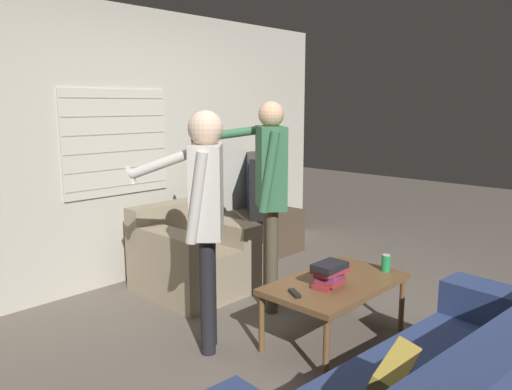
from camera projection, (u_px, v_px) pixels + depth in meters
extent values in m
plane|color=#665B51|center=(296.00, 344.00, 3.52)|extent=(16.00, 16.00, 0.00)
cube|color=#BCB7A8|center=(129.00, 147.00, 4.67)|extent=(5.20, 0.06, 2.55)
cube|color=beige|center=(117.00, 143.00, 4.52)|extent=(1.06, 0.02, 0.96)
cube|color=gray|center=(119.00, 186.00, 4.59)|extent=(1.04, 0.00, 0.01)
cube|color=gray|center=(119.00, 169.00, 4.56)|extent=(1.04, 0.00, 0.01)
cube|color=gray|center=(118.00, 151.00, 4.53)|extent=(1.04, 0.00, 0.01)
cube|color=gray|center=(117.00, 134.00, 4.50)|extent=(1.04, 0.00, 0.01)
cube|color=gray|center=(116.00, 116.00, 4.47)|extent=(1.04, 0.00, 0.01)
cube|color=gray|center=(115.00, 98.00, 4.45)|extent=(1.04, 0.00, 0.01)
cube|color=gray|center=(194.00, 268.00, 4.49)|extent=(0.84, 0.91, 0.43)
cube|color=gray|center=(169.00, 221.00, 4.67)|extent=(0.84, 0.20, 0.34)
cube|color=gray|center=(219.00, 229.00, 4.65)|extent=(0.24, 0.91, 0.19)
cube|color=gray|center=(166.00, 241.00, 4.23)|extent=(0.24, 0.91, 0.19)
cube|color=brown|center=(336.00, 284.00, 3.49)|extent=(1.03, 0.61, 0.04)
cylinder|color=brown|center=(262.00, 324.00, 3.38)|extent=(0.04, 0.04, 0.41)
cylinder|color=brown|center=(341.00, 287.00, 4.05)|extent=(0.04, 0.04, 0.41)
cylinder|color=brown|center=(326.00, 350.00, 3.01)|extent=(0.04, 0.04, 0.41)
cylinder|color=brown|center=(402.00, 305.00, 3.69)|extent=(0.04, 0.04, 0.41)
cube|color=#4C3D2D|center=(257.00, 234.00, 5.57)|extent=(0.99, 0.58, 0.49)
cube|color=black|center=(257.00, 184.00, 5.47)|extent=(0.74, 0.77, 0.64)
cube|color=navy|center=(248.00, 184.00, 5.46)|extent=(0.52, 0.55, 0.52)
cylinder|color=black|center=(208.00, 297.00, 3.32)|extent=(0.10, 0.10, 0.81)
cylinder|color=black|center=(209.00, 289.00, 3.46)|extent=(0.10, 0.10, 0.81)
cube|color=beige|center=(207.00, 191.00, 3.26)|extent=(0.41, 0.40, 0.61)
sphere|color=beige|center=(205.00, 128.00, 3.19)|extent=(0.23, 0.23, 0.23)
cylinder|color=beige|center=(197.00, 198.00, 3.06)|extent=(0.16, 0.16, 0.58)
cylinder|color=beige|center=(170.00, 161.00, 3.43)|extent=(0.44, 0.45, 0.26)
cube|color=white|center=(131.00, 175.00, 3.45)|extent=(0.08, 0.08, 0.13)
cylinder|color=#4C4233|center=(272.00, 261.00, 3.99)|extent=(0.10, 0.10, 0.86)
cylinder|color=#4C4233|center=(269.00, 256.00, 4.13)|extent=(0.10, 0.10, 0.86)
cube|color=#336642|center=(271.00, 167.00, 3.92)|extent=(0.40, 0.43, 0.64)
sphere|color=tan|center=(271.00, 114.00, 3.85)|extent=(0.20, 0.20, 0.20)
cylinder|color=#336642|center=(269.00, 172.00, 3.71)|extent=(0.17, 0.16, 0.61)
cylinder|color=#336642|center=(230.00, 134.00, 4.05)|extent=(0.52, 0.44, 0.14)
cube|color=black|center=(193.00, 139.00, 4.02)|extent=(0.06, 0.06, 0.13)
cube|color=maroon|center=(328.00, 284.00, 3.38)|extent=(0.24, 0.15, 0.03)
cube|color=maroon|center=(330.00, 281.00, 3.36)|extent=(0.21, 0.17, 0.03)
cube|color=#75387F|center=(329.00, 275.00, 3.37)|extent=(0.20, 0.18, 0.04)
cube|color=maroon|center=(330.00, 270.00, 3.36)|extent=(0.24, 0.18, 0.03)
cube|color=black|center=(330.00, 266.00, 3.33)|extent=(0.24, 0.16, 0.04)
cylinder|color=#238E47|center=(386.00, 263.00, 3.69)|extent=(0.07, 0.07, 0.12)
cylinder|color=silver|center=(386.00, 255.00, 3.68)|extent=(0.06, 0.06, 0.00)
cube|color=black|center=(295.00, 293.00, 3.23)|extent=(0.10, 0.13, 0.02)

